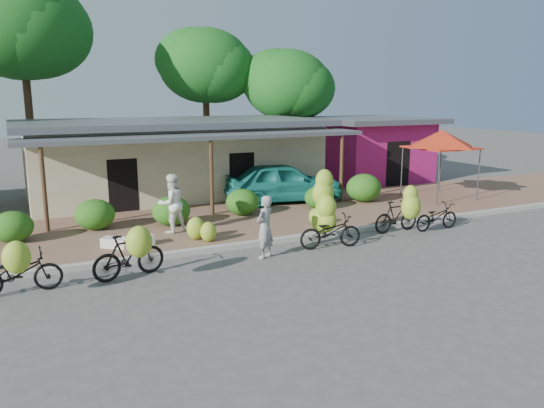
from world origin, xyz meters
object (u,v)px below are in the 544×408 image
Objects in this scene: teal_van at (283,182)px; bike_far_right at (437,217)px; bike_far_left at (18,271)px; bike_center at (327,217)px; tree_far_center at (17,24)px; vendor at (265,227)px; sack_far at (115,243)px; bystander at (171,203)px; bike_left at (131,253)px; tree_center_right at (201,64)px; sack_near at (138,241)px; tree_near_right at (283,83)px; red_canopy at (441,139)px; bike_right at (401,212)px.

bike_far_right is at bearing -145.01° from teal_van.
bike_far_right is at bearing -89.28° from bike_far_left.
bike_center is 0.48× the size of teal_van.
vendor is at bearing -70.86° from tree_far_center.
bystander reaches higher than sack_far.
bike_left is at bearing -83.93° from tree_far_center.
bystander is 6.12m from teal_van.
bike_far_right is (2.74, -15.55, -5.64)m from tree_center_right.
tree_center_right is 16.30m from sack_far.
sack_near is at bearing -69.13° from vendor.
tree_far_center is 20.38m from bike_far_right.
bike_center is at bearing -21.69° from sack_near.
bike_far_left is at bearing 91.78° from bike_far_right.
teal_van reaches higher than bike_far_left.
bike_far_left is 12.59m from bike_far_right.
tree_near_right is 9.51m from teal_van.
bike_center is 2.66× the size of sack_near.
red_canopy is at bearing -97.14° from teal_van.
tree_near_right is (13.00, -1.50, -2.51)m from tree_far_center.
sack_near is (-13.12, -1.82, -2.34)m from red_canopy.
sack_far is at bearing -46.02° from bike_far_left.
tree_far_center is at bearing 55.91° from teal_van.
bike_right is 1.01× the size of vendor.
bike_right is 1.41m from bike_far_right.
bike_right is at bearing -76.45° from bike_center.
bike_right is (-2.64, -13.38, -4.37)m from tree_near_right.
tree_far_center is 5.68× the size of vendor.
bystander is (-6.71, 2.97, 0.36)m from bike_right.
bystander is at bearing 40.01° from sack_near.
tree_center_right is 4.59m from tree_near_right.
bike_right is 2.34× the size of sack_far.
vendor is at bearing -37.36° from sack_near.
bike_center is 2.16m from vendor.
bike_right is at bearing -84.94° from tree_center_right.
bike_right is (2.91, 0.18, -0.17)m from bike_center.
teal_van is at bearing -153.26° from vendor.
red_canopy is 13.45m from sack_near.
bike_center is 4.94m from bystander.
bike_far_right is (-1.26, -13.55, -4.62)m from tree_near_right.
tree_center_right is (9.00, 0.50, -1.49)m from tree_far_center.
tree_far_center is 5.17× the size of bike_left.
bike_center is at bearing -95.67° from tree_center_right.
vendor is at bearing 92.73° from bike_right.
bike_far_left is (-9.85, -15.90, -5.52)m from tree_center_right.
bystander is (-8.09, 3.14, 0.61)m from bike_far_right.
tree_center_right is 18.37m from bike_left.
bike_left is 2.53m from sack_near.
tree_far_center reaches higher than vendor.
tree_far_center is 15.11m from sack_near.
bystander is (-1.66, 3.38, 0.19)m from vendor.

